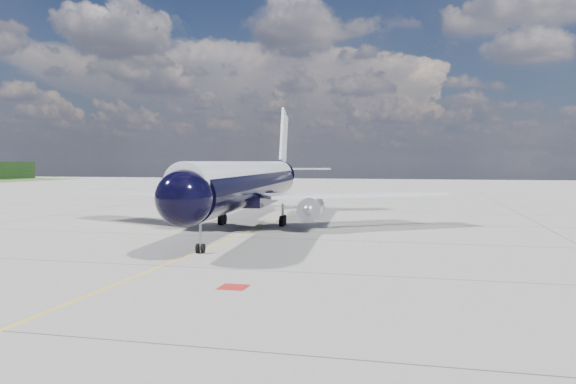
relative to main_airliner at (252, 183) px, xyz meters
name	(u,v)px	position (x,y,z in m)	size (l,w,h in m)	color
ground	(285,217)	(1.18, 10.49, -4.69)	(320.00, 320.00, 0.00)	gray
taxiway_centerline	(275,221)	(1.18, 5.49, -4.69)	(0.16, 160.00, 0.01)	yellow
red_marking	(233,287)	(7.98, -29.51, -4.69)	(1.60, 1.60, 0.01)	maroon
main_airliner	(252,183)	(0.00, 0.00, 0.00)	(42.86, 52.37, 15.12)	black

